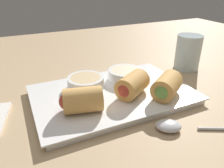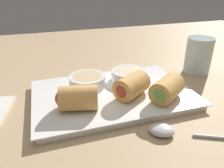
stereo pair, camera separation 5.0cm
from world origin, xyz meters
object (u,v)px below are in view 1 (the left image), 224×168
serving_plate (112,95)px  drinking_glass (188,52)px  dipping_bowl_far (125,74)px  spoon (176,126)px  dipping_bowl_near (86,82)px

serving_plate → drinking_glass: bearing=13.8°
drinking_glass → dipping_bowl_far: bearing=-174.1°
spoon → drinking_glass: (20.83, 20.68, 4.01)cm
spoon → dipping_bowl_far: bearing=89.4°
serving_plate → dipping_bowl_near: size_ratio=4.15×
dipping_bowl_far → drinking_glass: bearing=5.9°
serving_plate → dipping_bowl_near: dipping_bowl_near is taller
dipping_bowl_near → dipping_bowl_far: size_ratio=1.00×
dipping_bowl_near → dipping_bowl_far: (9.74, 0.09, 0.00)cm
serving_plate → dipping_bowl_far: dipping_bowl_far is taller
serving_plate → dipping_bowl_near: 6.37cm
dipping_bowl_far → serving_plate: bearing=-141.7°
serving_plate → spoon: bearing=-70.0°
serving_plate → spoon: 15.21cm
dipping_bowl_near → spoon: 20.90cm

